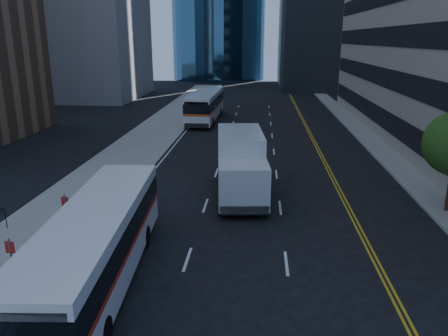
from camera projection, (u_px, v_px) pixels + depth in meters
name	position (u px, v px, depth m)	size (l,w,h in m)	color
ground	(275.00, 290.00, 15.56)	(160.00, 160.00, 0.00)	black
sidewalk_west	(153.00, 135.00, 40.24)	(5.00, 90.00, 0.15)	gray
sidewalk_east	(369.00, 139.00, 38.72)	(2.00, 90.00, 0.15)	gray
bus_front	(97.00, 244.00, 15.54)	(3.20, 11.40, 2.90)	white
bus_rear	(206.00, 105.00, 47.53)	(2.93, 12.06, 3.09)	white
box_truck	(241.00, 164.00, 24.51)	(3.21, 7.56, 3.52)	silver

